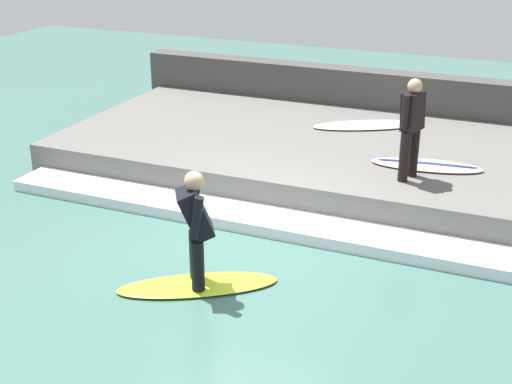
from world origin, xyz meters
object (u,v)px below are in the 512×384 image
(surfboard_riding, at_px, (198,285))
(surfer_waiting_near, at_px, (412,124))
(surfboard_waiting_near, at_px, (427,165))
(surfboard_spare, at_px, (367,125))
(surfer_riding, at_px, (195,223))

(surfboard_riding, height_order, surfer_waiting_near, surfer_waiting_near)
(surfboard_riding, bearing_deg, surfboard_waiting_near, -27.45)
(surfer_waiting_near, height_order, surfboard_waiting_near, surfer_waiting_near)
(surfboard_waiting_near, xyz_separation_m, surfboard_spare, (1.69, 1.39, -0.00))
(surfboard_riding, height_order, surfboard_waiting_near, surfboard_waiting_near)
(surfer_riding, bearing_deg, surfboard_riding, -7.13)
(surfer_riding, height_order, surfboard_spare, surfer_riding)
(surfboard_waiting_near, distance_m, surfboard_spare, 2.19)
(surfboard_waiting_near, height_order, surfboard_spare, surfboard_waiting_near)
(surfboard_riding, distance_m, surfer_waiting_near, 3.99)
(surfboard_spare, bearing_deg, surfer_waiting_near, -152.02)
(surfer_riding, bearing_deg, surfer_waiting_near, -29.21)
(surfboard_riding, bearing_deg, surfer_riding, 172.87)
(surfboard_riding, relative_size, surfboard_spare, 0.97)
(surfboard_riding, height_order, surfboard_spare, surfboard_spare)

